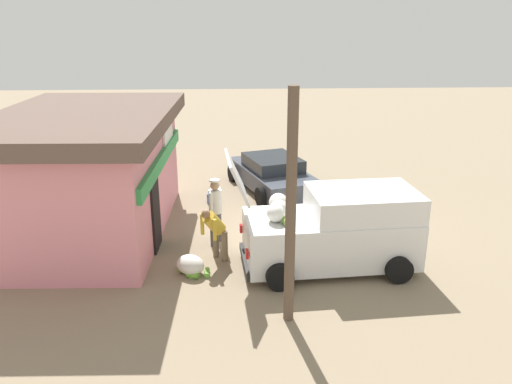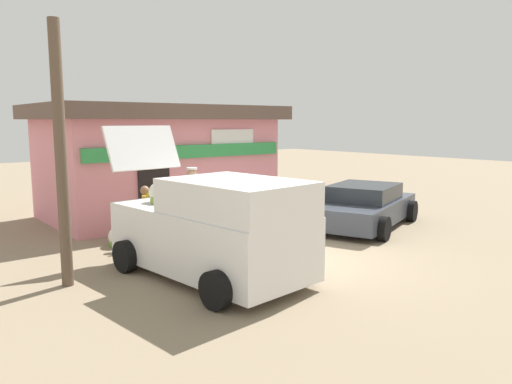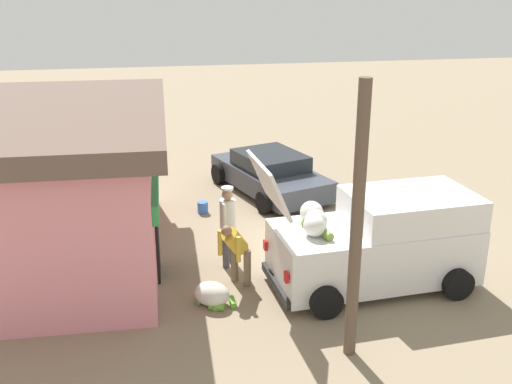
% 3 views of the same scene
% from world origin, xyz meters
% --- Properties ---
extents(ground_plane, '(60.00, 60.00, 0.00)m').
position_xyz_m(ground_plane, '(0.00, 0.00, 0.00)').
color(ground_plane, gray).
extents(storefront_bar, '(7.20, 4.72, 3.36)m').
position_xyz_m(storefront_bar, '(0.20, 5.96, 1.73)').
color(storefront_bar, pink).
rests_on(storefront_bar, ground_plane).
extents(delivery_van, '(2.42, 4.52, 2.80)m').
position_xyz_m(delivery_van, '(-2.20, -0.33, 0.95)').
color(delivery_van, white).
rests_on(delivery_van, ground_plane).
extents(parked_sedan, '(4.45, 3.15, 1.17)m').
position_xyz_m(parked_sedan, '(3.60, 0.69, 0.56)').
color(parked_sedan, '#383D47').
rests_on(parked_sedan, ground_plane).
extents(vendor_standing, '(0.53, 0.45, 1.77)m').
position_xyz_m(vendor_standing, '(-0.80, 2.53, 1.03)').
color(vendor_standing, '#4C4C51').
rests_on(vendor_standing, ground_plane).
extents(customer_bending, '(0.67, 0.69, 1.41)m').
position_xyz_m(customer_bending, '(-1.81, 2.51, 0.84)').
color(customer_bending, '#726047').
rests_on(customer_bending, ground_plane).
extents(unloaded_banana_pile, '(0.86, 0.89, 0.46)m').
position_xyz_m(unloaded_banana_pile, '(-2.46, 3.07, 0.21)').
color(unloaded_banana_pile, silver).
rests_on(unloaded_banana_pile, ground_plane).
extents(paint_bucket, '(0.28, 0.28, 0.30)m').
position_xyz_m(paint_bucket, '(2.32, 2.77, 0.15)').
color(paint_bucket, blue).
rests_on(paint_bucket, ground_plane).
extents(utility_pole, '(0.20, 0.20, 4.58)m').
position_xyz_m(utility_pole, '(-4.43, 1.00, 2.29)').
color(utility_pole, brown).
rests_on(utility_pole, ground_plane).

